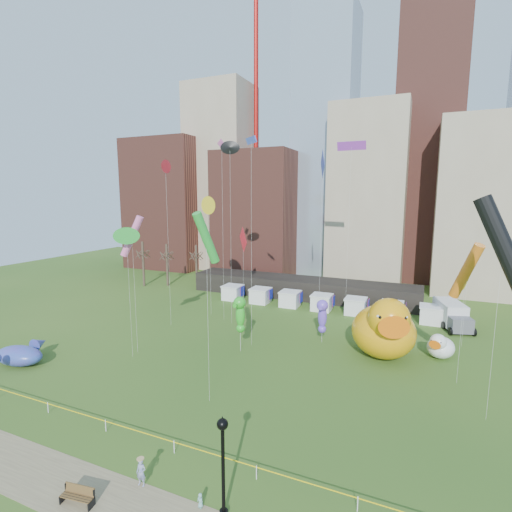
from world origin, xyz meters
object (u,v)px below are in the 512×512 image
at_px(whale_inflatable, 21,355).
at_px(lamppost, 223,456).
at_px(seahorse_purple, 322,313).
at_px(toddler, 200,500).
at_px(seahorse_green, 240,311).
at_px(box_truck, 451,314).
at_px(small_duck, 440,346).
at_px(park_bench, 78,495).
at_px(woman, 141,472).
at_px(big_duck, 384,329).

relative_size(whale_inflatable, lamppost, 1.14).
bearing_deg(seahorse_purple, toddler, -89.81).
height_order(whale_inflatable, lamppost, lamppost).
bearing_deg(lamppost, toddler, 180.00).
relative_size(seahorse_green, whale_inflatable, 0.94).
bearing_deg(box_truck, toddler, -127.34).
height_order(seahorse_green, seahorse_purple, seahorse_green).
bearing_deg(seahorse_purple, lamppost, -86.65).
distance_m(seahorse_green, box_truck, 28.90).
height_order(small_duck, park_bench, small_duck).
bearing_deg(park_bench, seahorse_green, 84.31).
bearing_deg(woman, seahorse_green, 93.40).
distance_m(lamppost, box_truck, 41.12).
relative_size(whale_inflatable, park_bench, 3.32).
relative_size(seahorse_purple, box_truck, 0.66).
distance_m(seahorse_purple, woman, 26.93).
bearing_deg(small_duck, seahorse_purple, -156.80).
xyz_separation_m(big_duck, woman, (-11.28, -24.88, -2.35)).
bearing_deg(park_bench, toddler, 13.05).
height_order(big_duck, whale_inflatable, big_duck).
height_order(seahorse_purple, box_truck, seahorse_purple).
distance_m(big_duck, park_bench, 30.68).
xyz_separation_m(seahorse_green, seahorse_purple, (7.59, 6.21, -1.06)).
height_order(small_duck, box_truck, box_truck).
distance_m(small_duck, toddler, 29.97).
xyz_separation_m(lamppost, toddler, (-1.46, 0.00, -3.11)).
height_order(big_duck, park_bench, big_duck).
distance_m(big_duck, toddler, 26.05).
bearing_deg(park_bench, small_duck, 48.93).
height_order(whale_inflatable, toddler, whale_inflatable).
xyz_separation_m(seahorse_purple, woman, (-4.24, -26.46, -2.67)).
bearing_deg(seahorse_green, box_truck, 44.62).
bearing_deg(whale_inflatable, big_duck, 16.56).
distance_m(big_duck, lamppost, 25.54).
relative_size(small_duck, seahorse_purple, 0.79).
xyz_separation_m(seahorse_purple, box_truck, (14.22, 12.53, -1.92)).
relative_size(whale_inflatable, toddler, 7.98).
xyz_separation_m(small_duck, lamppost, (-11.25, -27.13, 2.24)).
bearing_deg(toddler, park_bench, -139.61).
height_order(park_bench, box_truck, box_truck).
height_order(seahorse_green, whale_inflatable, seahorse_green).
xyz_separation_m(big_duck, box_truck, (7.18, 14.11, -1.60)).
relative_size(small_duck, toddler, 4.89).
relative_size(seahorse_green, toddler, 7.51).
relative_size(small_duck, box_truck, 0.52).
relative_size(big_duck, toddler, 11.84).
xyz_separation_m(seahorse_purple, whale_inflatable, (-26.66, -18.09, -2.48)).
height_order(box_truck, toddler, box_truck).
bearing_deg(seahorse_green, lamppost, -62.41).
relative_size(seahorse_green, box_truck, 0.80).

